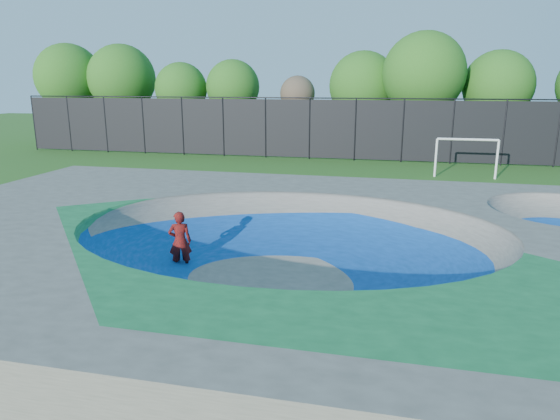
# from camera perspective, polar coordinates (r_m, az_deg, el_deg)

# --- Properties ---
(ground) EXTENTS (120.00, 120.00, 0.00)m
(ground) POSITION_cam_1_polar(r_m,az_deg,el_deg) (13.11, 0.92, -8.09)
(ground) COLOR #285818
(ground) RESTS_ON ground
(skate_deck) EXTENTS (22.00, 14.00, 1.50)m
(skate_deck) POSITION_cam_1_polar(r_m,az_deg,el_deg) (12.84, 0.94, -5.00)
(skate_deck) COLOR gray
(skate_deck) RESTS_ON ground
(skater) EXTENTS (0.72, 0.60, 1.68)m
(skater) POSITION_cam_1_polar(r_m,az_deg,el_deg) (13.76, -11.35, -3.55)
(skater) COLOR #B2160E
(skater) RESTS_ON ground
(skateboard) EXTENTS (0.80, 0.53, 0.05)m
(skateboard) POSITION_cam_1_polar(r_m,az_deg,el_deg) (14.03, -11.19, -6.72)
(skateboard) COLOR black
(skateboard) RESTS_ON ground
(soccer_goal) EXTENTS (3.22, 0.12, 2.12)m
(soccer_goal) POSITION_cam_1_polar(r_m,az_deg,el_deg) (28.50, 20.57, 6.38)
(soccer_goal) COLOR white
(soccer_goal) RESTS_ON ground
(fence) EXTENTS (48.09, 0.09, 4.04)m
(fence) POSITION_cam_1_polar(r_m,az_deg,el_deg) (33.08, 8.60, 9.21)
(fence) COLOR black
(fence) RESTS_ON ground
(treeline) EXTENTS (53.28, 7.37, 8.43)m
(treeline) POSITION_cam_1_polar(r_m,az_deg,el_deg) (37.74, 9.50, 14.29)
(treeline) COLOR #493424
(treeline) RESTS_ON ground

